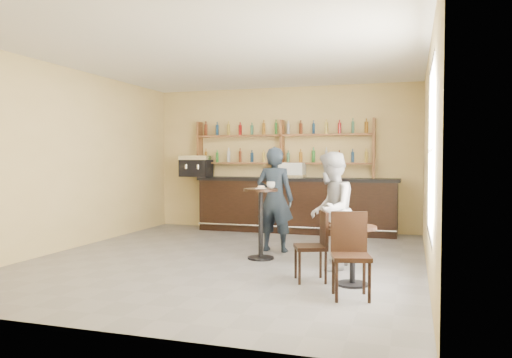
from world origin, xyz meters
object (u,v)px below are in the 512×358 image
(bar_counter, at_px, (296,205))
(man_main, at_px, (275,199))
(pedestal_table, at_px, (261,224))
(cafe_table, at_px, (353,256))
(pastry_case, at_px, (292,170))
(chair_south, at_px, (351,256))
(patron_second, at_px, (331,211))
(espresso_machine, at_px, (196,166))
(chair_west, at_px, (310,246))

(bar_counter, relative_size, man_main, 2.42)
(bar_counter, xyz_separation_m, pedestal_table, (0.11, -3.01, -0.03))
(cafe_table, bearing_deg, bar_counter, 111.91)
(pastry_case, relative_size, chair_south, 0.56)
(man_main, bearing_deg, bar_counter, -83.56)
(pedestal_table, bearing_deg, patron_second, -18.02)
(pastry_case, height_order, cafe_table, pastry_case)
(espresso_machine, height_order, pastry_case, espresso_machine)
(bar_counter, height_order, chair_south, bar_counter)
(bar_counter, relative_size, chair_west, 4.77)
(espresso_machine, xyz_separation_m, man_main, (2.52, -2.30, -0.53))
(pastry_case, xyz_separation_m, man_main, (0.24, -2.30, -0.45))
(man_main, xyz_separation_m, patron_second, (1.14, -1.09, -0.05))
(cafe_table, xyz_separation_m, chair_south, (0.05, -0.60, 0.11))
(bar_counter, relative_size, cafe_table, 5.77)
(pastry_case, distance_m, pedestal_table, 3.11)
(pastry_case, bearing_deg, bar_counter, 1.90)
(pedestal_table, bearing_deg, chair_south, -48.20)
(pastry_case, bearing_deg, man_main, -82.19)
(chair_south, relative_size, patron_second, 0.58)
(bar_counter, bearing_deg, man_main, -86.21)
(chair_west, relative_size, chair_south, 0.93)
(espresso_machine, distance_m, cafe_table, 5.97)
(chair_south, bearing_deg, man_main, 107.66)
(espresso_machine, bearing_deg, cafe_table, -45.98)
(espresso_machine, bearing_deg, pedestal_table, -50.28)
(man_main, xyz_separation_m, chair_south, (1.60, -2.54, -0.41))
(espresso_machine, relative_size, pedestal_table, 0.60)
(chair_south, distance_m, patron_second, 1.57)
(cafe_table, bearing_deg, chair_south, -85.24)
(espresso_machine, distance_m, pastry_case, 2.28)
(pedestal_table, bearing_deg, chair_west, -48.71)
(chair_west, bearing_deg, bar_counter, 174.17)
(bar_counter, bearing_deg, patron_second, -69.10)
(bar_counter, height_order, patron_second, patron_second)
(espresso_machine, xyz_separation_m, pastry_case, (2.28, 0.00, -0.08))
(man_main, xyz_separation_m, cafe_table, (1.55, -1.94, -0.52))
(pedestal_table, relative_size, cafe_table, 1.49)
(bar_counter, distance_m, man_main, 2.33)
(pastry_case, relative_size, chair_west, 0.60)
(bar_counter, distance_m, pedestal_table, 3.01)
(pastry_case, relative_size, pedestal_table, 0.49)
(pastry_case, relative_size, cafe_table, 0.73)
(cafe_table, xyz_separation_m, patron_second, (-0.41, 0.85, 0.47))
(patron_second, bearing_deg, pastry_case, -156.98)
(man_main, distance_m, chair_west, 2.19)
(espresso_machine, height_order, pedestal_table, espresso_machine)
(bar_counter, bearing_deg, espresso_machine, 180.00)
(bar_counter, height_order, chair_west, bar_counter)
(pastry_case, xyz_separation_m, patron_second, (1.38, -3.39, -0.50))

